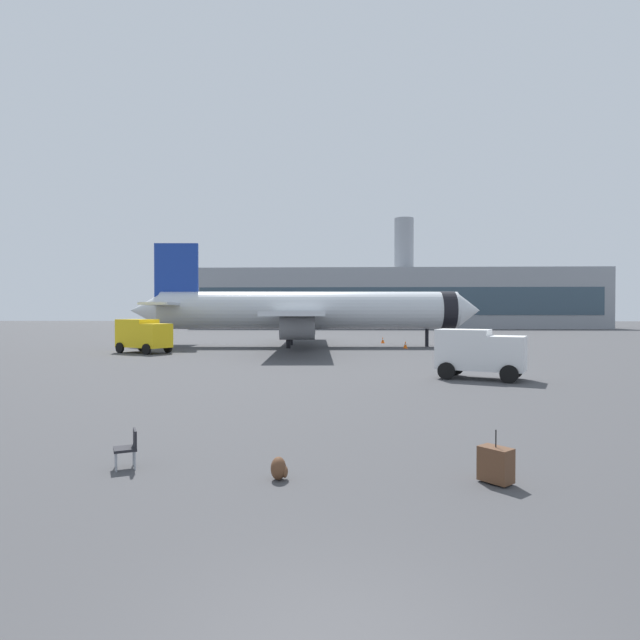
{
  "coord_description": "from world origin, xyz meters",
  "views": [
    {
      "loc": [
        0.04,
        -5.13,
        3.5
      ],
      "look_at": [
        -1.2,
        28.31,
        3.0
      ],
      "focal_mm": 28.92,
      "sensor_mm": 36.0,
      "label": 1
    }
  ],
  "objects_px": {
    "service_truck": "(143,334)",
    "cargo_van": "(479,351)",
    "airplane_at_gate": "(307,311)",
    "traveller_backpack": "(279,469)",
    "rolling_suitcase": "(496,464)",
    "safety_cone_mid": "(405,345)",
    "gate_chair": "(129,446)",
    "safety_cone_near": "(383,340)"
  },
  "relations": [
    {
      "from": "safety_cone_near",
      "to": "gate_chair",
      "type": "relative_size",
      "value": 0.82
    },
    {
      "from": "safety_cone_near",
      "to": "safety_cone_mid",
      "type": "distance_m",
      "value": 8.51
    },
    {
      "from": "service_truck",
      "to": "cargo_van",
      "type": "relative_size",
      "value": 1.09
    },
    {
      "from": "safety_cone_near",
      "to": "service_truck",
      "type": "bearing_deg",
      "value": -145.79
    },
    {
      "from": "service_truck",
      "to": "cargo_van",
      "type": "bearing_deg",
      "value": -34.19
    },
    {
      "from": "airplane_at_gate",
      "to": "rolling_suitcase",
      "type": "distance_m",
      "value": 42.32
    },
    {
      "from": "safety_cone_near",
      "to": "traveller_backpack",
      "type": "height_order",
      "value": "safety_cone_near"
    },
    {
      "from": "traveller_backpack",
      "to": "gate_chair",
      "type": "distance_m",
      "value": 3.55
    },
    {
      "from": "safety_cone_near",
      "to": "rolling_suitcase",
      "type": "bearing_deg",
      "value": -92.09
    },
    {
      "from": "gate_chair",
      "to": "cargo_van",
      "type": "bearing_deg",
      "value": 52.82
    },
    {
      "from": "cargo_van",
      "to": "traveller_backpack",
      "type": "relative_size",
      "value": 10.07
    },
    {
      "from": "safety_cone_mid",
      "to": "traveller_backpack",
      "type": "bearing_deg",
      "value": -101.0
    },
    {
      "from": "service_truck",
      "to": "cargo_van",
      "type": "height_order",
      "value": "service_truck"
    },
    {
      "from": "airplane_at_gate",
      "to": "rolling_suitcase",
      "type": "xyz_separation_m",
      "value": [
        6.48,
        -41.69,
        -3.27
      ]
    },
    {
      "from": "gate_chair",
      "to": "traveller_backpack",
      "type": "bearing_deg",
      "value": -11.04
    },
    {
      "from": "airplane_at_gate",
      "to": "safety_cone_mid",
      "type": "xyz_separation_m",
      "value": [
        9.71,
        -2.11,
        -3.3
      ]
    },
    {
      "from": "safety_cone_near",
      "to": "safety_cone_mid",
      "type": "xyz_separation_m",
      "value": [
        1.48,
        -8.38,
        0.01
      ]
    },
    {
      "from": "safety_cone_near",
      "to": "safety_cone_mid",
      "type": "height_order",
      "value": "safety_cone_mid"
    },
    {
      "from": "rolling_suitcase",
      "to": "gate_chair",
      "type": "relative_size",
      "value": 1.28
    },
    {
      "from": "gate_chair",
      "to": "service_truck",
      "type": "bearing_deg",
      "value": 110.57
    },
    {
      "from": "airplane_at_gate",
      "to": "safety_cone_mid",
      "type": "height_order",
      "value": "airplane_at_gate"
    },
    {
      "from": "cargo_van",
      "to": "rolling_suitcase",
      "type": "xyz_separation_m",
      "value": [
        -4.15,
        -16.66,
        -1.06
      ]
    },
    {
      "from": "safety_cone_near",
      "to": "gate_chair",
      "type": "height_order",
      "value": "gate_chair"
    },
    {
      "from": "airplane_at_gate",
      "to": "service_truck",
      "type": "relative_size",
      "value": 6.78
    },
    {
      "from": "cargo_van",
      "to": "traveller_backpack",
      "type": "distance_m",
      "value": 18.74
    },
    {
      "from": "cargo_van",
      "to": "traveller_backpack",
      "type": "height_order",
      "value": "cargo_van"
    },
    {
      "from": "safety_cone_near",
      "to": "traveller_backpack",
      "type": "bearing_deg",
      "value": -97.38
    },
    {
      "from": "airplane_at_gate",
      "to": "gate_chair",
      "type": "relative_size",
      "value": 41.53
    },
    {
      "from": "safety_cone_mid",
      "to": "gate_chair",
      "type": "xyz_separation_m",
      "value": [
        -11.16,
        -38.85,
        0.14
      ]
    },
    {
      "from": "safety_cone_near",
      "to": "traveller_backpack",
      "type": "xyz_separation_m",
      "value": [
        -6.21,
        -47.91,
        -0.11
      ]
    },
    {
      "from": "service_truck",
      "to": "safety_cone_mid",
      "type": "bearing_deg",
      "value": 15.5
    },
    {
      "from": "service_truck",
      "to": "rolling_suitcase",
      "type": "xyz_separation_m",
      "value": [
        20.08,
        -33.12,
        -1.22
      ]
    },
    {
      "from": "safety_cone_mid",
      "to": "gate_chair",
      "type": "bearing_deg",
      "value": -106.02
    },
    {
      "from": "service_truck",
      "to": "rolling_suitcase",
      "type": "distance_m",
      "value": 38.75
    },
    {
      "from": "rolling_suitcase",
      "to": "traveller_backpack",
      "type": "height_order",
      "value": "rolling_suitcase"
    },
    {
      "from": "cargo_van",
      "to": "gate_chair",
      "type": "height_order",
      "value": "cargo_van"
    },
    {
      "from": "safety_cone_near",
      "to": "safety_cone_mid",
      "type": "bearing_deg",
      "value": -80.0
    },
    {
      "from": "service_truck",
      "to": "gate_chair",
      "type": "distance_m",
      "value": 34.61
    },
    {
      "from": "service_truck",
      "to": "cargo_van",
      "type": "distance_m",
      "value": 29.29
    },
    {
      "from": "safety_cone_mid",
      "to": "rolling_suitcase",
      "type": "relative_size",
      "value": 0.66
    },
    {
      "from": "airplane_at_gate",
      "to": "traveller_backpack",
      "type": "height_order",
      "value": "airplane_at_gate"
    },
    {
      "from": "cargo_van",
      "to": "gate_chair",
      "type": "relative_size",
      "value": 5.62
    }
  ]
}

